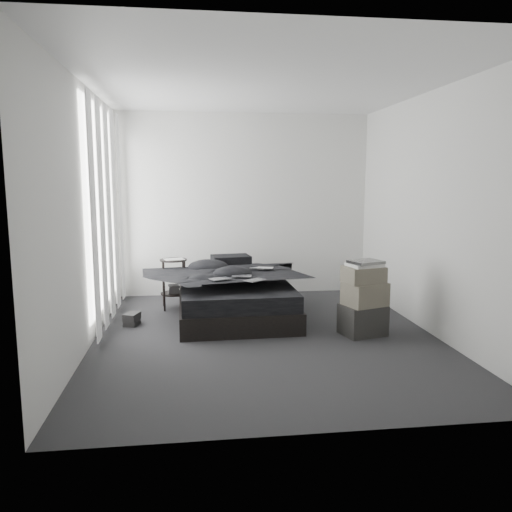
{
  "coord_description": "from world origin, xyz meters",
  "views": [
    {
      "loc": [
        -0.76,
        -5.1,
        1.65
      ],
      "look_at": [
        0.0,
        0.8,
        0.75
      ],
      "focal_mm": 35.0,
      "sensor_mm": 36.0,
      "label": 1
    }
  ],
  "objects": [
    {
      "name": "floor",
      "position": [
        0.0,
        0.0,
        0.0
      ],
      "size": [
        3.6,
        4.2,
        0.01
      ],
      "primitive_type": "cube",
      "color": "#2D2C2F",
      "rests_on": "ground"
    },
    {
      "name": "pillow_lower",
      "position": [
        -0.31,
        1.49,
        0.49
      ],
      "size": [
        0.54,
        0.37,
        0.12
      ],
      "primitive_type": "cube",
      "rotation": [
        0.0,
        0.0,
        0.02
      ],
      "color": "black",
      "rests_on": "mattress"
    },
    {
      "name": "papers",
      "position": [
        -1.0,
        1.32,
        0.64
      ],
      "size": [
        0.29,
        0.24,
        0.01
      ],
      "primitive_type": "cube",
      "rotation": [
        0.0,
        0.0,
        0.27
      ],
      "color": "white",
      "rests_on": "side_stand"
    },
    {
      "name": "comic_b",
      "position": [
        -0.21,
        0.46,
        0.64
      ],
      "size": [
        0.25,
        0.19,
        0.01
      ],
      "primitive_type": "cube",
      "rotation": [
        0.0,
        0.0,
        -0.19
      ],
      "color": "black",
      "rests_on": "duvet"
    },
    {
      "name": "bed",
      "position": [
        -0.26,
        0.8,
        0.12
      ],
      "size": [
        1.38,
        1.8,
        0.24
      ],
      "primitive_type": "cube",
      "rotation": [
        0.0,
        0.0,
        0.02
      ],
      "color": "black",
      "rests_on": "floor"
    },
    {
      "name": "comic_c",
      "position": [
        -0.09,
        0.2,
        0.65
      ],
      "size": [
        0.27,
        0.25,
        0.01
      ],
      "primitive_type": "cube",
      "rotation": [
        0.0,
        0.0,
        0.63
      ],
      "color": "black",
      "rests_on": "duvet"
    },
    {
      "name": "laptop",
      "position": [
        0.07,
        0.85,
        0.65
      ],
      "size": [
        0.32,
        0.26,
        0.02
      ],
      "primitive_type": "imported",
      "rotation": [
        0.0,
        0.0,
        -0.29
      ],
      "color": "silver",
      "rests_on": "duvet"
    },
    {
      "name": "wall_back",
      "position": [
        0.0,
        2.1,
        1.3
      ],
      "size": [
        3.6,
        0.01,
        2.6
      ],
      "primitive_type": "cube",
      "color": "silver",
      "rests_on": "ground"
    },
    {
      "name": "pillow_upper",
      "position": [
        -0.25,
        1.47,
        0.61
      ],
      "size": [
        0.54,
        0.4,
        0.11
      ],
      "primitive_type": "cube",
      "rotation": [
        0.0,
        0.0,
        0.13
      ],
      "color": "black",
      "rests_on": "pillow_lower"
    },
    {
      "name": "wall_left",
      "position": [
        -1.8,
        0.0,
        1.3
      ],
      "size": [
        0.01,
        4.2,
        2.6
      ],
      "primitive_type": "cube",
      "color": "silver",
      "rests_on": "ground"
    },
    {
      "name": "art_book_white",
      "position": [
        1.05,
        -0.06,
        0.76
      ],
      "size": [
        0.39,
        0.34,
        0.03
      ],
      "primitive_type": "cube",
      "rotation": [
        0.0,
        0.0,
        0.25
      ],
      "color": "silver",
      "rests_on": "box_upper"
    },
    {
      "name": "wall_front",
      "position": [
        0.0,
        -2.1,
        1.3
      ],
      "size": [
        3.6,
        0.01,
        2.6
      ],
      "primitive_type": "cube",
      "color": "silver",
      "rests_on": "ground"
    },
    {
      "name": "comic_a",
      "position": [
        -0.46,
        0.33,
        0.64
      ],
      "size": [
        0.26,
        0.22,
        0.01
      ],
      "primitive_type": "cube",
      "rotation": [
        0.0,
        0.0,
        0.4
      ],
      "color": "black",
      "rests_on": "duvet"
    },
    {
      "name": "floor_books",
      "position": [
        -1.47,
        0.62,
        0.07
      ],
      "size": [
        0.2,
        0.24,
        0.14
      ],
      "primitive_type": "cube",
      "rotation": [
        0.0,
        0.0,
        -0.34
      ],
      "color": "black",
      "rests_on": "floor"
    },
    {
      "name": "box_mid",
      "position": [
        1.07,
        -0.07,
        0.45
      ],
      "size": [
        0.49,
        0.44,
        0.25
      ],
      "primitive_type": "cube",
      "rotation": [
        0.0,
        0.0,
        0.32
      ],
      "color": "#645D4E",
      "rests_on": "box_lower"
    },
    {
      "name": "art_book_snake",
      "position": [
        1.07,
        -0.07,
        0.8
      ],
      "size": [
        0.4,
        0.36,
        0.03
      ],
      "primitive_type": "cube",
      "rotation": [
        0.0,
        0.0,
        0.35
      ],
      "color": "silver",
      "rests_on": "art_book_white"
    },
    {
      "name": "window_left",
      "position": [
        -1.78,
        0.9,
        1.35
      ],
      "size": [
        0.02,
        2.0,
        2.3
      ],
      "primitive_type": "cube",
      "color": "white",
      "rests_on": "wall_left"
    },
    {
      "name": "box_upper",
      "position": [
        1.04,
        -0.07,
        0.66
      ],
      "size": [
        0.45,
        0.39,
        0.17
      ],
      "primitive_type": "cube",
      "rotation": [
        0.0,
        0.0,
        0.2
      ],
      "color": "#645D4E",
      "rests_on": "box_mid"
    },
    {
      "name": "box_lower",
      "position": [
        1.05,
        -0.06,
        0.16
      ],
      "size": [
        0.51,
        0.44,
        0.33
      ],
      "primitive_type": "cube",
      "rotation": [
        0.0,
        0.0,
        0.25
      ],
      "color": "#242424",
      "rests_on": "floor"
    },
    {
      "name": "mattress",
      "position": [
        -0.26,
        0.8,
        0.33
      ],
      "size": [
        1.32,
        1.74,
        0.19
      ],
      "primitive_type": "cube",
      "rotation": [
        0.0,
        0.0,
        0.02
      ],
      "color": "black",
      "rests_on": "bed"
    },
    {
      "name": "ceiling",
      "position": [
        0.0,
        0.0,
        2.6
      ],
      "size": [
        3.6,
        4.2,
        0.01
      ],
      "primitive_type": "cube",
      "color": "white",
      "rests_on": "ground"
    },
    {
      "name": "duvet",
      "position": [
        -0.26,
        0.76,
        0.53
      ],
      "size": [
        1.34,
        1.54,
        0.21
      ],
      "primitive_type": "imported",
      "rotation": [
        0.0,
        0.0,
        0.02
      ],
      "color": "black",
      "rests_on": "mattress"
    },
    {
      "name": "wall_right",
      "position": [
        1.8,
        0.0,
        1.3
      ],
      "size": [
        0.01,
        4.2,
        2.6
      ],
      "primitive_type": "cube",
      "color": "silver",
      "rests_on": "ground"
    },
    {
      "name": "curtain_left",
      "position": [
        -1.73,
        0.9,
        1.28
      ],
      "size": [
        0.06,
        2.12,
        2.48
      ],
      "primitive_type": "cube",
      "color": "white",
      "rests_on": "wall_left"
    },
    {
      "name": "side_stand",
      "position": [
        -1.01,
        1.33,
        0.32
      ],
      "size": [
        0.38,
        0.38,
        0.64
      ],
      "primitive_type": "cylinder",
      "rotation": [
        0.0,
        0.0,
        0.09
      ],
      "color": "black",
      "rests_on": "floor"
    }
  ]
}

